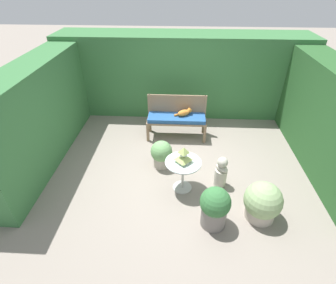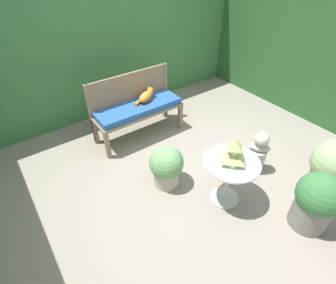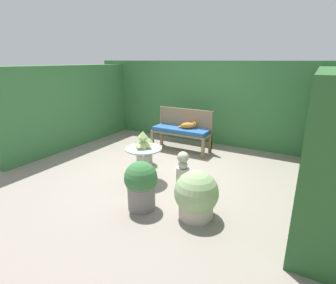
{
  "view_description": "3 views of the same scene",
  "coord_description": "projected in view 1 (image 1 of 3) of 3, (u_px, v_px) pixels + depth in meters",
  "views": [
    {
      "loc": [
        -0.01,
        -4.13,
        3.44
      ],
      "look_at": [
        -0.26,
        0.32,
        0.42
      ],
      "focal_mm": 28.0,
      "sensor_mm": 36.0,
      "label": 1
    },
    {
      "loc": [
        -1.75,
        -1.88,
        2.55
      ],
      "look_at": [
        -0.24,
        0.22,
        0.53
      ],
      "focal_mm": 28.0,
      "sensor_mm": 36.0,
      "label": 2
    },
    {
      "loc": [
        2.55,
        -4.09,
        2.07
      ],
      "look_at": [
        0.05,
        0.32,
        0.48
      ],
      "focal_mm": 28.0,
      "sensor_mm": 36.0,
      "label": 3
    }
  ],
  "objects": [
    {
      "name": "foliage_hedge_right",
      "position": [
        334.0,
        124.0,
        4.89
      ],
      "size": [
        0.7,
        3.74,
        1.95
      ],
      "primitive_type": "cube",
      "color": "#285628",
      "rests_on": "ground"
    },
    {
      "name": "potted_plant_table_far",
      "position": [
        262.0,
        203.0,
        4.14
      ],
      "size": [
        0.6,
        0.6,
        0.67
      ],
      "color": "#ADA393",
      "rests_on": "ground"
    },
    {
      "name": "bench_backrest",
      "position": [
        177.0,
        106.0,
        6.12
      ],
      "size": [
        1.37,
        0.06,
        0.98
      ],
      "color": "#7F664C",
      "rests_on": "ground"
    },
    {
      "name": "foliage_hedge_left",
      "position": [
        36.0,
        116.0,
        5.14
      ],
      "size": [
        0.7,
        3.74,
        1.95
      ],
      "primitive_type": "cube",
      "color": "#38703D",
      "rests_on": "ground"
    },
    {
      "name": "cat",
      "position": [
        184.0,
        113.0,
        6.0
      ],
      "size": [
        0.41,
        0.27,
        0.19
      ],
      "rotation": [
        0.0,
        0.0,
        0.49
      ],
      "color": "orange",
      "rests_on": "garden_bench"
    },
    {
      "name": "foliage_hedge_back",
      "position": [
        182.0,
        74.0,
        6.98
      ],
      "size": [
        6.4,
        1.09,
        2.06
      ],
      "primitive_type": "cube",
      "color": "#38703D",
      "rests_on": "ground"
    },
    {
      "name": "patio_table",
      "position": [
        183.0,
        168.0,
        4.6
      ],
      "size": [
        0.64,
        0.64,
        0.61
      ],
      "color": "#B7B7B2",
      "rests_on": "ground"
    },
    {
      "name": "potted_plant_bench_left",
      "position": [
        161.0,
        154.0,
        5.25
      ],
      "size": [
        0.43,
        0.43,
        0.57
      ],
      "color": "#ADA393",
      "rests_on": "ground"
    },
    {
      "name": "pagoda_birdhouse",
      "position": [
        184.0,
        156.0,
        4.46
      ],
      "size": [
        0.25,
        0.25,
        0.3
      ],
      "color": "#B2BCA8",
      "rests_on": "patio_table"
    },
    {
      "name": "garden_bench",
      "position": [
        177.0,
        119.0,
        6.07
      ],
      "size": [
        1.37,
        0.49,
        0.56
      ],
      "color": "#7F664C",
      "rests_on": "ground"
    },
    {
      "name": "garden_bust",
      "position": [
        221.0,
        172.0,
        4.78
      ],
      "size": [
        0.28,
        0.31,
        0.63
      ],
      "rotation": [
        0.0,
        0.0,
        -0.98
      ],
      "color": "#B7B2A3",
      "rests_on": "ground"
    },
    {
      "name": "ground",
      "position": [
        180.0,
        168.0,
        5.34
      ],
      "size": [
        30.0,
        30.0,
        0.0
      ],
      "primitive_type": "plane",
      "color": "gray"
    },
    {
      "name": "potted_plant_table_near",
      "position": [
        215.0,
        207.0,
        3.99
      ],
      "size": [
        0.48,
        0.48,
        0.72
      ],
      "color": "slate",
      "rests_on": "ground"
    }
  ]
}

